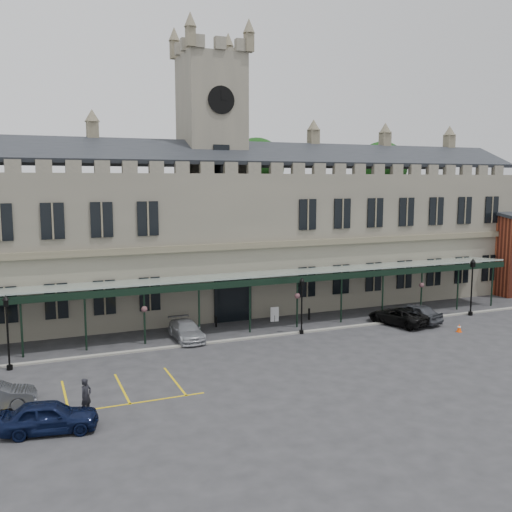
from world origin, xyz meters
name	(u,v)px	position (x,y,z in m)	size (l,w,h in m)	color
ground	(292,359)	(0.00, 0.00, 0.00)	(140.00, 140.00, 0.00)	#2B2B2E
station_building	(213,237)	(0.00, 15.91, 6.47)	(60.00, 10.36, 17.30)	#676356
clock_tower	(212,161)	(0.00, 16.00, 13.11)	(5.60, 5.60, 24.80)	#676356
canopy	(249,301)	(0.00, 7.46, 2.40)	(50.00, 4.10, 4.30)	#8C9E93
kerb	(259,337)	(0.00, 5.50, 0.06)	(60.00, 0.40, 0.12)	gray
parking_markings	(66,399)	(-14.00, -1.50, 0.00)	(16.00, 6.00, 0.01)	gold
tree_behind_mid	(256,168)	(8.00, 25.00, 12.81)	(6.00, 6.00, 16.00)	#332314
tree_behind_right	(382,169)	(24.00, 25.00, 12.81)	(6.00, 6.00, 16.00)	#332314
lamp_post_left	(7,326)	(-16.78, 4.82, 2.76)	(0.44, 0.44, 4.65)	black
lamp_post_mid	(302,300)	(3.43, 5.32, 2.55)	(0.41, 0.41, 4.30)	black
lamp_post_right	(472,282)	(19.48, 4.98, 2.91)	(0.46, 0.46, 4.91)	black
traffic_cone	(459,328)	(14.73, 1.11, 0.30)	(0.39, 0.39, 0.62)	#FA4B07
sign_board	(275,314)	(3.11, 9.49, 0.59)	(0.70, 0.11, 1.20)	black
bollard_left	(216,321)	(-1.85, 9.71, 0.43)	(0.15, 0.15, 0.87)	black
bollard_right	(309,314)	(6.02, 8.97, 0.47)	(0.17, 0.17, 0.94)	black
car_left_a	(49,417)	(-15.00, -5.33, 0.74)	(1.75, 4.36, 1.49)	black
car_taxi	(186,330)	(-5.00, 7.13, 0.67)	(1.89, 4.64, 1.35)	#A9ABB1
car_van	(398,316)	(11.83, 4.77, 0.70)	(2.31, 5.01, 1.39)	black
car_right_a	(413,313)	(13.36, 4.85, 0.80)	(1.90, 4.72, 1.61)	#3E4046
person_a	(86,396)	(-13.20, -3.85, 0.90)	(0.66, 0.43, 1.81)	black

